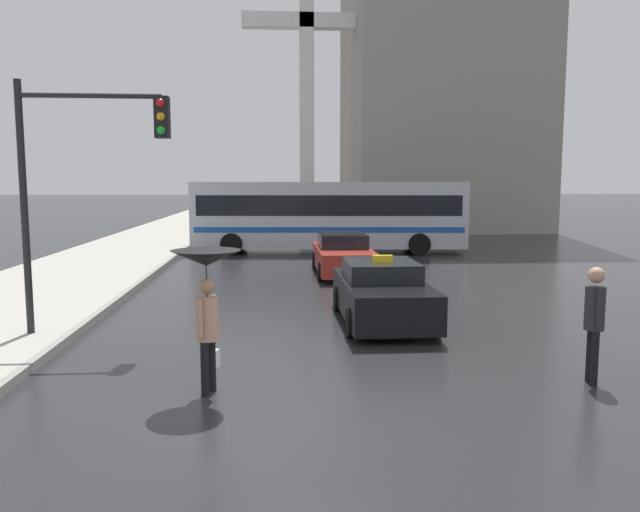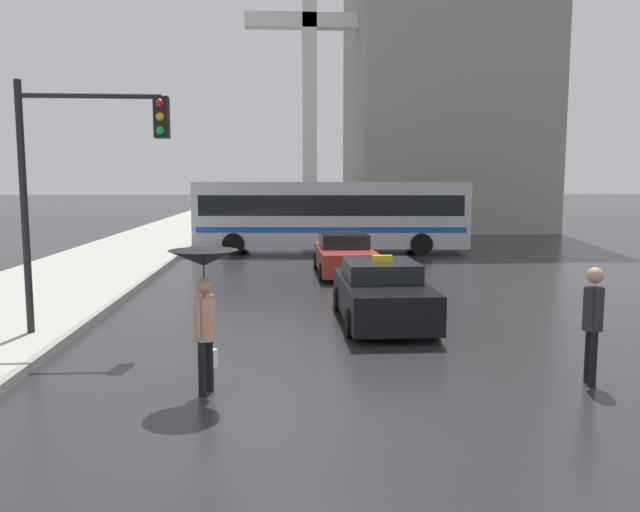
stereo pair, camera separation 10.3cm
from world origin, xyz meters
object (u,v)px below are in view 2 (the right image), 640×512
(taxi, at_px, (382,293))
(traffic_light, at_px, (84,162))
(pedestrian_with_umbrella, at_px, (204,281))
(pedestrian_man, at_px, (593,315))
(monument_cross, at_px, (309,67))
(sedan_red, at_px, (344,255))
(city_bus, at_px, (331,213))

(taxi, distance_m, traffic_light, 6.85)
(pedestrian_with_umbrella, relative_size, pedestrian_man, 1.17)
(traffic_light, xyz_separation_m, monument_cross, (5.78, 27.58, 6.78))
(traffic_light, bearing_deg, sedan_red, 55.17)
(city_bus, distance_m, monument_cross, 14.98)
(pedestrian_man, distance_m, traffic_light, 9.60)
(monument_cross, bearing_deg, pedestrian_man, -84.70)
(pedestrian_with_umbrella, bearing_deg, taxi, -13.75)
(monument_cross, bearing_deg, taxi, -89.30)
(pedestrian_man, relative_size, traffic_light, 0.36)
(sedan_red, xyz_separation_m, monument_cross, (-0.25, 18.91, 9.67))
(taxi, distance_m, pedestrian_with_umbrella, 5.82)
(pedestrian_with_umbrella, bearing_deg, monument_cross, 17.12)
(taxi, distance_m, city_bus, 14.15)
(taxi, height_order, pedestrian_man, pedestrian_man)
(pedestrian_with_umbrella, height_order, pedestrian_man, pedestrian_with_umbrella)
(taxi, xyz_separation_m, city_bus, (0.02, 14.11, 1.11))
(city_bus, bearing_deg, pedestrian_with_umbrella, 174.19)
(city_bus, height_order, traffic_light, traffic_light)
(traffic_light, relative_size, monument_cross, 0.28)
(pedestrian_with_umbrella, bearing_deg, city_bus, 12.42)
(taxi, distance_m, monument_cross, 28.11)
(pedestrian_with_umbrella, xyz_separation_m, monument_cross, (3.09, 31.00, 8.60))
(pedestrian_man, bearing_deg, sedan_red, -157.12)
(pedestrian_man, xyz_separation_m, monument_cross, (-2.87, 30.97, 9.21))
(city_bus, relative_size, monument_cross, 0.67)
(city_bus, distance_m, pedestrian_man, 18.86)
(city_bus, bearing_deg, traffic_light, 162.77)
(pedestrian_with_umbrella, bearing_deg, pedestrian_man, -66.90)
(taxi, height_order, sedan_red, taxi)
(taxi, xyz_separation_m, monument_cross, (-0.32, 26.40, 9.67))
(sedan_red, xyz_separation_m, traffic_light, (-6.03, -8.66, 2.89))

